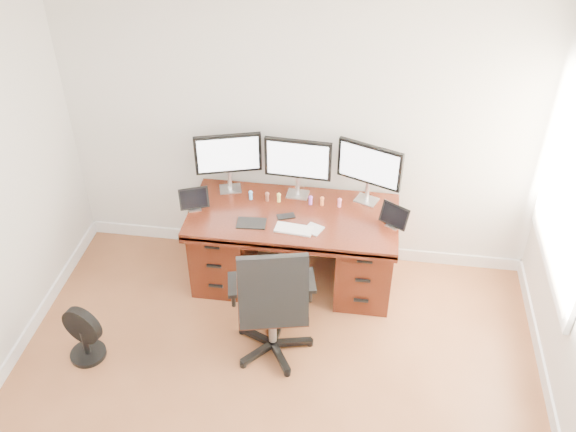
# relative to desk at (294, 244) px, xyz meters

# --- Properties ---
(back_wall) EXTENTS (4.00, 0.10, 2.70)m
(back_wall) POSITION_rel_desk_xyz_m (0.00, 0.42, 0.95)
(back_wall) COLOR silver
(back_wall) RESTS_ON ground
(desk) EXTENTS (1.70, 0.80, 0.75)m
(desk) POSITION_rel_desk_xyz_m (0.00, 0.00, 0.00)
(desk) COLOR #46190E
(desk) RESTS_ON ground
(office_chair) EXTENTS (0.70, 0.70, 1.11)m
(office_chair) POSITION_rel_desk_xyz_m (-0.04, -0.85, -0.04)
(office_chair) COLOR black
(office_chair) RESTS_ON ground
(floor_fan) EXTENTS (0.33, 0.27, 0.47)m
(floor_fan) POSITION_rel_desk_xyz_m (-1.46, -1.08, -0.17)
(floor_fan) COLOR black
(floor_fan) RESTS_ON ground
(monitor_left) EXTENTS (0.54, 0.19, 0.53)m
(monitor_left) POSITION_rel_desk_xyz_m (-0.58, 0.24, 0.68)
(monitor_left) COLOR silver
(monitor_left) RESTS_ON desk
(monitor_center) EXTENTS (0.55, 0.15, 0.53)m
(monitor_center) POSITION_rel_desk_xyz_m (-0.00, 0.24, 0.68)
(monitor_center) COLOR silver
(monitor_center) RESTS_ON desk
(monitor_right) EXTENTS (0.52, 0.24, 0.53)m
(monitor_right) POSITION_rel_desk_xyz_m (0.58, 0.24, 0.68)
(monitor_right) COLOR silver
(monitor_right) RESTS_ON desk
(tablet_left) EXTENTS (0.25, 0.15, 0.19)m
(tablet_left) POSITION_rel_desk_xyz_m (-0.81, -0.08, 0.43)
(tablet_left) COLOR silver
(tablet_left) RESTS_ON desk
(tablet_right) EXTENTS (0.24, 0.18, 0.19)m
(tablet_right) POSITION_rel_desk_xyz_m (0.80, -0.08, 0.43)
(tablet_right) COLOR silver
(tablet_right) RESTS_ON desk
(keyboard) EXTENTS (0.31, 0.16, 0.01)m
(keyboard) POSITION_rel_desk_xyz_m (0.03, -0.24, 0.36)
(keyboard) COLOR white
(keyboard) RESTS_ON desk
(trackpad) EXTENTS (0.17, 0.17, 0.01)m
(trackpad) POSITION_rel_desk_xyz_m (0.19, -0.22, 0.35)
(trackpad) COLOR #B8BBC0
(trackpad) RESTS_ON desk
(drawing_tablet) EXTENTS (0.24, 0.16, 0.01)m
(drawing_tablet) POSITION_rel_desk_xyz_m (-0.31, -0.21, 0.35)
(drawing_tablet) COLOR black
(drawing_tablet) RESTS_ON desk
(phone) EXTENTS (0.16, 0.12, 0.01)m
(phone) POSITION_rel_desk_xyz_m (-0.05, -0.08, 0.35)
(phone) COLOR black
(phone) RESTS_ON desk
(figurine_blue) EXTENTS (0.03, 0.03, 0.09)m
(figurine_blue) POSITION_rel_desk_xyz_m (-0.38, 0.12, 0.40)
(figurine_blue) COLOR #5596DF
(figurine_blue) RESTS_ON desk
(figurine_brown) EXTENTS (0.03, 0.03, 0.09)m
(figurine_brown) POSITION_rel_desk_xyz_m (-0.24, 0.12, 0.40)
(figurine_brown) COLOR brown
(figurine_brown) RESTS_ON desk
(figurine_yellow) EXTENTS (0.03, 0.03, 0.09)m
(figurine_yellow) POSITION_rel_desk_xyz_m (-0.14, 0.12, 0.40)
(figurine_yellow) COLOR #DDD75C
(figurine_yellow) RESTS_ON desk
(figurine_purple) EXTENTS (0.03, 0.03, 0.09)m
(figurine_purple) POSITION_rel_desk_xyz_m (0.12, 0.12, 0.40)
(figurine_purple) COLOR #B759E3
(figurine_purple) RESTS_ON desk
(figurine_orange) EXTENTS (0.03, 0.03, 0.09)m
(figurine_orange) POSITION_rel_desk_xyz_m (0.22, 0.12, 0.40)
(figurine_orange) COLOR orange
(figurine_orange) RESTS_ON desk
(figurine_pink) EXTENTS (0.03, 0.03, 0.09)m
(figurine_pink) POSITION_rel_desk_xyz_m (0.36, 0.12, 0.40)
(figurine_pink) COLOR pink
(figurine_pink) RESTS_ON desk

